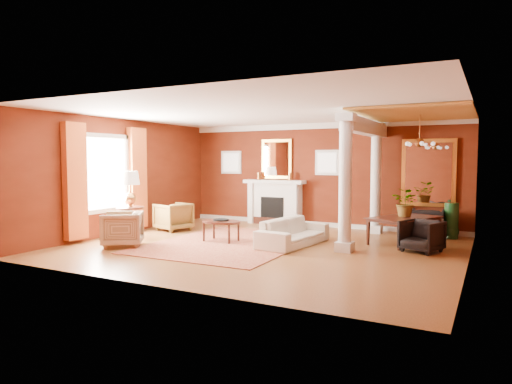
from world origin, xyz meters
The scene contains 27 objects.
ground centered at (0.00, 0.00, 0.00)m, with size 8.00×8.00×0.00m, color brown.
room_shell centered at (0.00, 0.00, 2.02)m, with size 8.04×7.04×2.92m.
fireplace centered at (-1.30, 3.32, 0.65)m, with size 1.85×0.42×1.29m.
overmantel_mirror centered at (-1.30, 3.45, 1.90)m, with size 0.95×0.07×1.15m.
flank_window_left centered at (-2.85, 3.46, 1.80)m, with size 0.70×0.07×0.70m.
flank_window_right centered at (0.25, 3.46, 1.80)m, with size 0.70×0.07×0.70m.
left_window centered at (-3.89, -0.60, 1.42)m, with size 0.21×2.55×2.60m.
column_front centered at (1.70, 0.30, 1.43)m, with size 0.36×0.36×2.80m.
column_back centered at (1.70, 3.00, 1.43)m, with size 0.36×0.36×2.80m.
header_beam centered at (1.70, 1.90, 2.62)m, with size 0.30×3.20×0.32m, color silver.
amber_ceiling centered at (2.85, 1.75, 2.87)m, with size 2.30×3.40×0.04m, color gold.
dining_mirror centered at (2.90, 3.45, 1.55)m, with size 1.30×0.07×1.70m.
chandelier centered at (2.90, 1.80, 2.25)m, with size 0.60×0.62×0.75m.
crown_trim centered at (0.00, 3.46, 2.82)m, with size 8.00×0.08×0.16m, color silver.
base_trim centered at (0.00, 3.46, 0.06)m, with size 8.00×0.08×0.12m, color silver.
rug centered at (-0.84, 0.04, 0.01)m, with size 3.11×4.15×0.02m, color maroon.
sofa centered at (0.50, 0.46, 0.39)m, with size 2.01×0.59×0.78m, color beige.
armchair_leopard centered at (-3.14, 0.93, 0.41)m, with size 0.79×0.74×0.81m, color black.
armchair_stripe centered at (-2.73, -1.37, 0.42)m, with size 0.81×0.76×0.83m, color tan.
coffee_table centered at (-1.14, 0.11, 0.44)m, with size 0.96×0.96×0.48m.
coffee_book centered at (-1.19, 0.17, 0.59)m, with size 0.15×0.02×0.20m, color black.
side_table centered at (-3.34, -0.47, 1.09)m, with size 0.64×0.64×1.61m.
dining_table centered at (2.64, 1.79, 0.47)m, with size 1.70×0.60×0.95m, color black.
dining_chair_near centered at (3.10, 0.98, 0.36)m, with size 0.70×0.65×0.72m, color black.
dining_chair_far centered at (2.97, 3.00, 0.38)m, with size 0.73×0.69×0.75m, color black.
green_urn centered at (3.50, 3.00, 0.34)m, with size 0.36×0.36×0.87m.
potted_plant centered at (2.64, 1.85, 1.20)m, with size 0.58×0.64×0.50m, color #26591E.
Camera 1 is at (4.35, -8.69, 1.87)m, focal length 32.00 mm.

